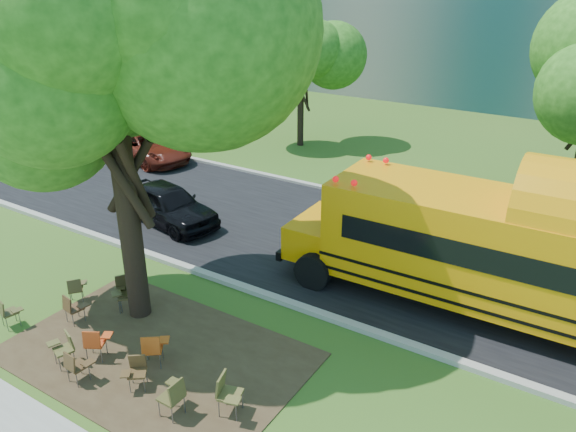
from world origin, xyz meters
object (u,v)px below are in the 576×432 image
Objects in this scene: bg_car_white at (26,113)px; chair_9 at (127,292)px; chair_7 at (227,391)px; chair_6 at (174,394)px; chair_10 at (124,289)px; chair_11 at (153,347)px; chair_3 at (65,346)px; black_car at (168,204)px; main_tree at (111,82)px; school_bus at (557,265)px; bg_car_red at (147,146)px; chair_2 at (95,341)px; chair_0 at (7,311)px; chair_1 at (73,307)px; chair_4 at (76,365)px; bg_car_silver at (83,129)px; chair_5 at (136,369)px; pedestrian_a at (69,116)px; pedestrian_b at (86,105)px; chair_8 at (76,288)px.

chair_9 is at bearing -140.79° from bg_car_white.
chair_6 is at bearing -71.48° from chair_7.
chair_11 is (2.42, -1.38, -0.03)m from chair_10.
bg_car_white is (-19.78, 12.63, 0.23)m from chair_3.
black_car is (-6.74, 6.96, 0.16)m from chair_6.
school_bus is at bearing 28.62° from main_tree.
school_bus reaches higher than bg_car_red.
chair_2 is 0.18× the size of bg_car_red.
chair_9 is at bearing 113.37° from chair_11.
chair_7 is (6.57, 0.56, 0.09)m from chair_0.
chair_6 is at bearing 92.80° from chair_10.
chair_0 is at bearing 156.23° from chair_2.
chair_1 is at bearing -111.14° from chair_7.
chair_3 is at bearing -130.80° from bg_car_red.
chair_4 is 0.18× the size of bg_car_silver.
bg_car_white is 10.50m from bg_car_red.
chair_7 is at bearing 21.00° from chair_4.
chair_9 is at bearing 87.68° from chair_2.
bg_car_white is at bearing 151.89° from chair_4.
chair_2 is at bearing -138.81° from black_car.
bg_car_white reaches higher than bg_car_silver.
chair_1 is 0.90× the size of chair_6.
main_tree is 14.25m from bg_car_red.
chair_0 is at bearing -101.67° from chair_7.
main_tree is 12.01× the size of chair_0.
chair_9 is 12.93m from bg_car_red.
chair_10 reaches higher than chair_2.
chair_10 is 21.71m from bg_car_white.
chair_9 is at bearing 69.55° from chair_1.
bg_car_silver is (-14.69, 11.66, 0.21)m from chair_2.
chair_4 is 0.93× the size of chair_9.
chair_0 is 1.03× the size of chair_5.
chair_5 is 0.15× the size of bg_car_white.
school_bus is 15.82× the size of chair_1.
school_bus is 3.09× the size of black_car.
pedestrian_a is at bearing 146.37° from chair_4.
chair_3 is 7.90m from black_car.
chair_5 is 0.72m from chair_11.
chair_0 is at bearing -132.98° from chair_1.
black_car is 0.87× the size of bg_car_red.
chair_0 reaches higher than chair_5.
chair_5 is 0.51× the size of pedestrian_b.
chair_1 is at bearing 141.20° from chair_11.
chair_9 reaches higher than chair_0.
pedestrian_b is (-16.59, 14.00, 0.29)m from chair_8.
chair_9 is at bearing -153.31° from school_bus.
chair_2 is (2.93, 0.31, 0.04)m from chair_0.
chair_10 is (1.30, 0.54, 0.11)m from chair_8.
chair_0 is 1.76m from chair_8.
chair_8 is at bearing -154.32° from school_bus.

